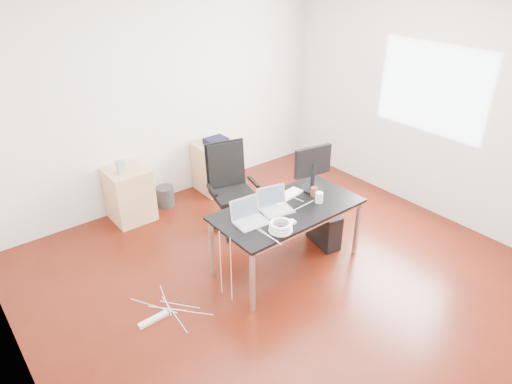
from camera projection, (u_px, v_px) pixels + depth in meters
room_shell at (296, 161)px, 4.24m from camera, size 5.00×5.00×5.00m
desk at (288, 212)px, 4.83m from camera, size 1.60×0.80×0.73m
office_chair at (230, 184)px, 5.56m from camera, size 0.58×0.60×1.08m
filing_cabinet_left at (130, 195)px, 5.85m from camera, size 0.50×0.50×0.70m
filing_cabinet_right at (215, 167)px, 6.58m from camera, size 0.50×0.50×0.70m
pc_tower at (324, 228)px, 5.40m from camera, size 0.28×0.48×0.44m
wastebasket at (165, 196)px, 6.24m from camera, size 0.31×0.31×0.28m
power_strip at (153, 319)px, 4.36m from camera, size 0.30×0.07×0.04m
laptop_left at (249, 217)px, 4.54m from camera, size 0.35×0.28×0.23m
laptop_right at (275, 205)px, 4.75m from camera, size 0.38×0.32×0.23m
monitor at (313, 166)px, 5.05m from camera, size 0.45×0.26×0.51m
keyboard at (286, 196)px, 5.01m from camera, size 0.46×0.21×0.02m
cup_white at (319, 198)px, 4.88m from camera, size 0.10×0.10×0.12m
cup_brown at (314, 192)px, 5.01m from camera, size 0.09×0.09×0.10m
cable_coil at (281, 227)px, 4.38m from camera, size 0.24×0.24×0.11m
power_adapter at (292, 222)px, 4.53m from camera, size 0.07×0.07×0.03m
speaker at (121, 167)px, 5.55m from camera, size 0.09×0.08×0.18m
navy_garment at (216, 141)px, 6.40m from camera, size 0.30×0.25×0.09m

